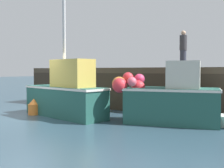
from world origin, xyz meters
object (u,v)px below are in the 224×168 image
(fishing_boat_near_left, at_px, (66,94))
(mooring_buoy_foreground, at_px, (34,107))
(dockworker, at_px, (183,49))
(fishing_boat_near_right, at_px, (170,99))

(fishing_boat_near_left, relative_size, mooring_buoy_foreground, 7.87)
(mooring_buoy_foreground, bearing_deg, dockworker, 47.50)
(fishing_boat_near_left, xyz_separation_m, dockworker, (3.10, 4.64, 1.93))
(fishing_boat_near_left, relative_size, fishing_boat_near_right, 1.48)
(fishing_boat_near_right, bearing_deg, fishing_boat_near_left, -167.16)
(fishing_boat_near_right, bearing_deg, mooring_buoy_foreground, -167.02)
(dockworker, height_order, mooring_buoy_foreground, dockworker)
(fishing_boat_near_left, distance_m, fishing_boat_near_right, 4.02)
(fishing_boat_near_left, xyz_separation_m, fishing_boat_near_right, (3.92, 0.89, -0.03))
(mooring_buoy_foreground, bearing_deg, fishing_boat_near_left, 13.34)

